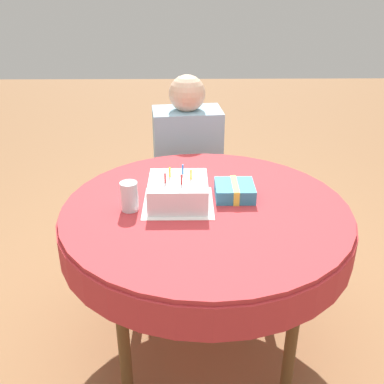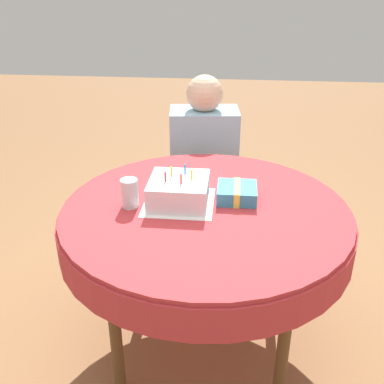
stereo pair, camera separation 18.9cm
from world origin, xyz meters
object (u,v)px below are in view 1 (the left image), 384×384
Objects in this scene: drinking_glass at (129,196)px; gift_box at (235,191)px; chair at (186,174)px; birthday_cake at (178,192)px; person at (188,149)px.

drinking_glass is 0.70× the size of gift_box.
birthday_cake is (-0.03, -0.98, 0.36)m from chair.
birthday_cake is (-0.04, -0.89, 0.15)m from person.
birthday_cake reaches higher than drinking_glass.
gift_box is at bearing -83.03° from chair.
chair is at bearing 88.05° from birthday_cake.
chair is at bearing 77.18° from drinking_glass.
chair is 1.04m from birthday_cake.
chair is 1.12m from drinking_glass.
birthday_cake is 0.26m from gift_box.
person is at bearing 103.88° from gift_box.
gift_box is at bearing -82.26° from person.
drinking_glass is (-0.25, -0.94, 0.15)m from person.
person is 0.98m from drinking_glass.
chair is at bearing 90.00° from person.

